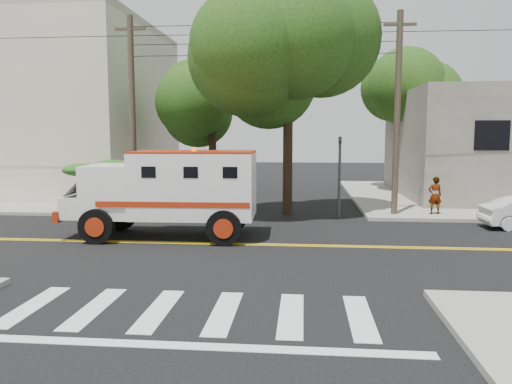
# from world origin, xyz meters

# --- Properties ---
(ground) EXTENTS (100.00, 100.00, 0.00)m
(ground) POSITION_xyz_m (0.00, 0.00, 0.00)
(ground) COLOR black
(ground) RESTS_ON ground
(sidewalk_ne) EXTENTS (17.00, 17.00, 0.15)m
(sidewalk_ne) POSITION_xyz_m (13.50, 13.50, 0.07)
(sidewalk_ne) COLOR gray
(sidewalk_ne) RESTS_ON ground
(sidewalk_nw) EXTENTS (17.00, 17.00, 0.15)m
(sidewalk_nw) POSITION_xyz_m (-13.50, 13.50, 0.07)
(sidewalk_nw) COLOR gray
(sidewalk_nw) RESTS_ON ground
(building_left) EXTENTS (16.00, 14.00, 10.00)m
(building_left) POSITION_xyz_m (-15.50, 15.00, 5.15)
(building_left) COLOR beige
(building_left) RESTS_ON sidewalk_nw
(utility_pole_left) EXTENTS (0.28, 0.28, 9.00)m
(utility_pole_left) POSITION_xyz_m (-5.60, 6.00, 4.50)
(utility_pole_left) COLOR #382D23
(utility_pole_left) RESTS_ON ground
(utility_pole_right) EXTENTS (0.28, 0.28, 9.00)m
(utility_pole_right) POSITION_xyz_m (6.30, 6.20, 4.50)
(utility_pole_right) COLOR #382D23
(utility_pole_right) RESTS_ON ground
(tree_main) EXTENTS (6.08, 5.70, 9.85)m
(tree_main) POSITION_xyz_m (1.94, 6.21, 7.20)
(tree_main) COLOR black
(tree_main) RESTS_ON ground
(tree_left) EXTENTS (4.48, 4.20, 7.70)m
(tree_left) POSITION_xyz_m (-2.68, 11.79, 5.73)
(tree_left) COLOR black
(tree_left) RESTS_ON ground
(tree_right) EXTENTS (4.80, 4.50, 8.20)m
(tree_right) POSITION_xyz_m (8.84, 15.77, 6.09)
(tree_right) COLOR black
(tree_right) RESTS_ON ground
(traffic_signal) EXTENTS (0.15, 0.18, 3.60)m
(traffic_signal) POSITION_xyz_m (3.80, 5.60, 2.23)
(traffic_signal) COLOR #3F3F42
(traffic_signal) RESTS_ON ground
(accessibility_sign) EXTENTS (0.45, 0.10, 2.02)m
(accessibility_sign) POSITION_xyz_m (-6.20, 6.17, 1.37)
(accessibility_sign) COLOR #3F3F42
(accessibility_sign) RESTS_ON ground
(palm_planter) EXTENTS (3.52, 2.63, 2.36)m
(palm_planter) POSITION_xyz_m (-7.44, 6.62, 1.65)
(palm_planter) COLOR #1E3314
(palm_planter) RESTS_ON sidewalk_nw
(armored_truck) EXTENTS (6.91, 2.95, 3.11)m
(armored_truck) POSITION_xyz_m (-2.52, 0.93, 1.77)
(armored_truck) COLOR silver
(armored_truck) RESTS_ON ground
(pedestrian_a) EXTENTS (0.65, 0.46, 1.68)m
(pedestrian_a) POSITION_xyz_m (8.08, 6.31, 0.99)
(pedestrian_a) COLOR gray
(pedestrian_a) RESTS_ON sidewalk_ne
(pedestrian_b) EXTENTS (0.92, 0.80, 1.63)m
(pedestrian_b) POSITION_xyz_m (9.00, 9.22, 0.96)
(pedestrian_b) COLOR gray
(pedestrian_b) RESTS_ON sidewalk_ne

